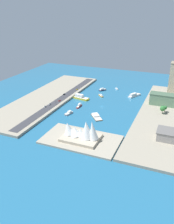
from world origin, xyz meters
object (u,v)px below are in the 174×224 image
Objects in this scene: terminal_long_green at (163,99)px; sedan_silver at (50,104)px; taxi_yellow_cab at (77,89)px; opera_landmark at (82,132)px; traffic_light_waterfront at (56,103)px; ferry_yellow_fast at (81,97)px; suv_black at (64,94)px; tugboat_red at (79,106)px; patrol_launch_navy at (102,90)px; pickup_red at (59,101)px; water_taxi_orange at (101,96)px; barge_flat_brown at (96,116)px; yacht_sleek_gray at (69,113)px; ferry_white_commuter at (134,95)px; sailboat_small_white at (117,89)px; van_white at (45,107)px.

sedan_silver is (145.97, 62.69, -7.15)m from terminal_long_green.
taxi_yellow_cab is 0.11× the size of opera_landmark.
traffic_light_waterfront is (-3.21, 76.14, 3.36)m from taxi_yellow_cab.
ferry_yellow_fast is 28.67m from suv_black.
tugboat_red is 93.46m from opera_landmark.
tugboat_red is at bearing 85.24° from patrol_launch_navy.
sedan_silver is at bearing 91.55° from suv_black.
pickup_red is at bearing -3.94° from tugboat_red.
water_taxi_orange reaches higher than barge_flat_brown.
yacht_sleek_gray reaches higher than barge_flat_brown.
terminal_long_green is at bearing -155.29° from traffic_light_waterfront.
ferry_white_commuter reaches higher than water_taxi_orange.
sailboat_small_white is at bearing -148.07° from taxi_yellow_cab.
sedan_silver is at bearing 53.13° from water_taxi_orange.
terminal_long_green is 5.57× the size of traffic_light_waterfront.
sailboat_small_white is 0.86× the size of water_taxi_orange.
sailboat_small_white reaches higher than van_white.
tugboat_red is 3.64× the size of van_white.
taxi_yellow_cab is at bearing -91.68° from pickup_red.
traffic_light_waterfront reaches higher than yacht_sleek_gray.
ferry_yellow_fast reaches higher than pickup_red.
yacht_sleek_gray is at bearing -52.08° from opera_landmark.
barge_flat_brown is (-7.46, 119.05, 0.34)m from sailboat_small_white.
suv_black is at bearing 74.64° from taxi_yellow_cab.
sailboat_small_white is at bearing -105.73° from tugboat_red.
patrol_launch_navy is 0.58× the size of barge_flat_brown.
barge_flat_brown is at bearing 105.15° from water_taxi_orange.
ferry_white_commuter is 98.90m from barge_flat_brown.
sedan_silver is at bearing 41.28° from ferry_white_commuter.
sedan_silver is at bearing 23.24° from terminal_long_green.
sailboat_small_white is 45.11m from water_taxi_orange.
ferry_yellow_fast is at bearing -117.56° from van_white.
tugboat_red is at bearing -156.71° from sedan_silver.
pickup_red is at bearing 57.57° from sailboat_small_white.
ferry_white_commuter is at bearing 145.71° from sailboat_small_white.
ferry_white_commuter is at bearing -143.78° from pickup_red.
ferry_yellow_fast is at bearing 7.94° from terminal_long_green.
ferry_white_commuter is 5.13× the size of sedan_silver.
sailboat_small_white is 25.65m from patrol_launch_navy.
pickup_red is (95.19, 69.71, 1.76)m from ferry_white_commuter.
tugboat_red is 80.87m from patrol_launch_navy.
water_taxi_orange is 58.21m from suv_black.
van_white is at bearing 89.57° from suv_black.
opera_landmark is at bearing 139.64° from sedan_silver.
ferry_yellow_fast reaches higher than suv_black.
barge_flat_brown is at bearing 144.56° from suv_black.
terminal_long_green is 8.32× the size of suv_black.
ferry_yellow_fast is 124.76m from opera_landmark.
ferry_white_commuter is 84.47m from ferry_yellow_fast.
opera_landmark is (-80.29, 113.18, 6.29)m from suv_black.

